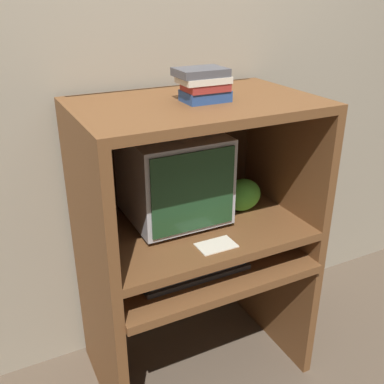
% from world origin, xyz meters
% --- Properties ---
extents(wall_back, '(6.00, 0.06, 2.60)m').
position_xyz_m(wall_back, '(0.00, 0.67, 1.30)').
color(wall_back, gray).
rests_on(wall_back, ground_plane).
extents(desk_base, '(0.94, 0.63, 0.63)m').
position_xyz_m(desk_base, '(0.00, 0.27, 0.40)').
color(desk_base, brown).
rests_on(desk_base, ground_plane).
extents(desk_monitor_shelf, '(0.94, 0.61, 0.15)m').
position_xyz_m(desk_monitor_shelf, '(0.00, 0.30, 0.74)').
color(desk_monitor_shelf, brown).
rests_on(desk_monitor_shelf, desk_base).
extents(hutch_upper, '(0.94, 0.61, 0.53)m').
position_xyz_m(hutch_upper, '(0.00, 0.34, 1.13)').
color(hutch_upper, brown).
rests_on(hutch_upper, desk_monitor_shelf).
extents(crt_monitor, '(0.39, 0.39, 0.38)m').
position_xyz_m(crt_monitor, '(-0.06, 0.39, 0.98)').
color(crt_monitor, '#B2B2B7').
rests_on(crt_monitor, desk_monitor_shelf).
extents(keyboard, '(0.46, 0.14, 0.03)m').
position_xyz_m(keyboard, '(-0.08, 0.16, 0.64)').
color(keyboard, '#2D2D30').
rests_on(keyboard, desk_base).
extents(mouse, '(0.06, 0.04, 0.03)m').
position_xyz_m(mouse, '(0.20, 0.17, 0.64)').
color(mouse, '#B7B7B7').
rests_on(mouse, desk_base).
extents(snack_bag, '(0.18, 0.13, 0.15)m').
position_xyz_m(snack_bag, '(0.25, 0.33, 0.85)').
color(snack_bag, green).
rests_on(snack_bag, desk_monitor_shelf).
extents(book_stack, '(0.20, 0.14, 0.12)m').
position_xyz_m(book_stack, '(0.02, 0.28, 1.37)').
color(book_stack, navy).
rests_on(book_stack, hutch_upper).
extents(paper_card, '(0.15, 0.10, 0.00)m').
position_xyz_m(paper_card, '(-0.01, 0.11, 0.78)').
color(paper_card, beige).
rests_on(paper_card, desk_monitor_shelf).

